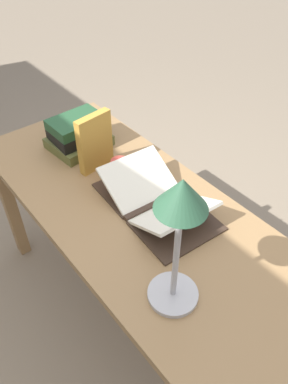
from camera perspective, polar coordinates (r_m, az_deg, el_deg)
name	(u,v)px	position (r m, az deg, el deg)	size (l,w,h in m)	color
ground_plane	(136,310)	(2.06, -1.23, -17.50)	(12.00, 12.00, 0.00)	gray
reading_desk	(134,223)	(1.53, -1.58, -4.82)	(1.58, 0.66, 0.76)	#937047
open_book	(156,200)	(1.43, 1.79, -1.23)	(0.52, 0.32, 0.12)	#38281E
book_stack_tall	(78,134)	(1.76, -10.03, 8.75)	(0.24, 0.27, 0.15)	brown
book_standing_upright	(95,142)	(1.58, -7.49, 7.49)	(0.06, 0.17, 0.25)	#BC8933
reading_lamp	(180,220)	(0.94, 5.45, -4.21)	(0.16, 0.16, 0.47)	#ADADB2
coffee_mug	(120,170)	(1.55, -3.68, 3.36)	(0.10, 0.08, 0.09)	#B74238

